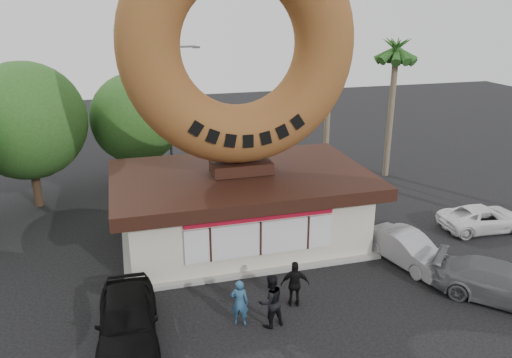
{
  "coord_description": "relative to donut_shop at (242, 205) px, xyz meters",
  "views": [
    {
      "loc": [
        -4.93,
        -14.09,
        10.31
      ],
      "look_at": [
        0.12,
        4.0,
        3.67
      ],
      "focal_mm": 35.0,
      "sensor_mm": 36.0,
      "label": 1
    }
  ],
  "objects": [
    {
      "name": "ground",
      "position": [
        0.0,
        -5.98,
        -1.77
      ],
      "size": [
        90.0,
        90.0,
        0.0
      ],
      "primitive_type": "plane",
      "color": "black",
      "rests_on": "ground"
    },
    {
      "name": "donut_shop",
      "position": [
        0.0,
        0.0,
        0.0
      ],
      "size": [
        11.2,
        7.2,
        3.8
      ],
      "color": "beige",
      "rests_on": "ground"
    },
    {
      "name": "giant_donut",
      "position": [
        0.0,
        0.02,
        6.93
      ],
      "size": [
        9.79,
        2.5,
        9.79
      ],
      "primitive_type": "torus",
      "rotation": [
        1.57,
        0.0,
        0.0
      ],
      "color": "brown",
      "rests_on": "donut_shop"
    },
    {
      "name": "tree_west",
      "position": [
        -9.5,
        7.02,
        2.87
      ],
      "size": [
        6.0,
        6.0,
        7.65
      ],
      "color": "#473321",
      "rests_on": "ground"
    },
    {
      "name": "tree_mid",
      "position": [
        -4.0,
        9.02,
        2.25
      ],
      "size": [
        5.2,
        5.2,
        6.63
      ],
      "color": "#473321",
      "rests_on": "ground"
    },
    {
      "name": "palm_near",
      "position": [
        7.5,
        8.02,
        6.65
      ],
      "size": [
        2.6,
        2.6,
        9.75
      ],
      "color": "#726651",
      "rests_on": "ground"
    },
    {
      "name": "palm_far",
      "position": [
        11.0,
        6.52,
        5.72
      ],
      "size": [
        2.6,
        2.6,
        8.75
      ],
      "color": "#726651",
      "rests_on": "ground"
    },
    {
      "name": "street_lamp",
      "position": [
        -1.86,
        10.02,
        2.72
      ],
      "size": [
        2.11,
        0.2,
        8.0
      ],
      "color": "#59595E",
      "rests_on": "ground"
    },
    {
      "name": "person_left",
      "position": [
        -1.6,
        -6.08,
        -0.93
      ],
      "size": [
        0.71,
        0.58,
        1.67
      ],
      "primitive_type": "imported",
      "rotation": [
        0.0,
        0.0,
        2.81
      ],
      "color": "navy",
      "rests_on": "ground"
    },
    {
      "name": "person_center",
      "position": [
        -0.63,
        -6.45,
        -0.81
      ],
      "size": [
        1.08,
        0.93,
        1.91
      ],
      "primitive_type": "imported",
      "rotation": [
        0.0,
        0.0,
        3.39
      ],
      "color": "black",
      "rests_on": "ground"
    },
    {
      "name": "person_right",
      "position": [
        0.57,
        -5.55,
        -0.89
      ],
      "size": [
        1.1,
        0.67,
        1.75
      ],
      "primitive_type": "imported",
      "rotation": [
        0.0,
        0.0,
        2.89
      ],
      "color": "black",
      "rests_on": "ground"
    },
    {
      "name": "car_black",
      "position": [
        -5.26,
        -5.98,
        -0.96
      ],
      "size": [
        2.05,
        4.78,
        1.61
      ],
      "primitive_type": "imported",
      "rotation": [
        0.0,
        0.0,
        -0.03
      ],
      "color": "black",
      "rests_on": "ground"
    },
    {
      "name": "car_silver",
      "position": [
        6.13,
        -3.89,
        -1.1
      ],
      "size": [
        2.33,
        4.27,
        1.34
      ],
      "primitive_type": "imported",
      "rotation": [
        0.0,
        0.0,
        0.24
      ],
      "color": "#949498",
      "rests_on": "ground"
    },
    {
      "name": "car_grey",
      "position": [
        7.96,
        -7.28,
        -1.07
      ],
      "size": [
        4.77,
        4.81,
        1.4
      ],
      "primitive_type": "imported",
      "rotation": [
        0.0,
        0.0,
        0.78
      ],
      "color": "slate",
      "rests_on": "ground"
    },
    {
      "name": "car_white",
      "position": [
        11.45,
        -1.94,
        -1.18
      ],
      "size": [
        4.35,
        2.23,
        1.18
      ],
      "primitive_type": "imported",
      "rotation": [
        0.0,
        0.0,
        1.5
      ],
      "color": "white",
      "rests_on": "ground"
    }
  ]
}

